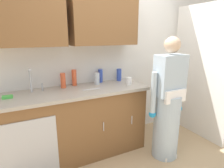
{
  "coord_description": "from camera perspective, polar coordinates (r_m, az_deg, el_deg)",
  "views": [
    {
      "loc": [
        -1.17,
        -1.63,
        1.63
      ],
      "look_at": [
        -0.06,
        0.55,
        1.0
      ],
      "focal_mm": 30.34,
      "sensor_mm": 36.0,
      "label": 1
    }
  ],
  "objects": [
    {
      "name": "cup_by_sink",
      "position": [
        2.72,
        5.11,
        0.88
      ],
      "size": [
        0.08,
        0.08,
        0.11
      ],
      "primitive_type": "cylinder",
      "color": "white",
      "rests_on": "countertop"
    },
    {
      "name": "bottle_soap",
      "position": [
        2.71,
        -11.31,
        1.9
      ],
      "size": [
        0.07,
        0.07,
        0.23
      ],
      "primitive_type": "cylinder",
      "color": "#E05933",
      "rests_on": "countertop"
    },
    {
      "name": "closet_door_panel",
      "position": [
        3.36,
        25.0,
        3.18
      ],
      "size": [
        0.04,
        1.1,
        2.1
      ],
      "primitive_type": "cube",
      "rotation": [
        0.0,
        0.0,
        1.57
      ],
      "color": "silver",
      "rests_on": "ground"
    },
    {
      "name": "kitchen_wall_with_uppers",
      "position": [
        2.82,
        -5.53,
        11.26
      ],
      "size": [
        4.8,
        0.44,
        2.7
      ],
      "color": "silver",
      "rests_on": "ground"
    },
    {
      "name": "bottle_dish_liquid",
      "position": [
        2.74,
        -4.56,
        1.63
      ],
      "size": [
        0.08,
        0.08,
        0.17
      ],
      "primitive_type": "cylinder",
      "color": "silver",
      "rests_on": "countertop"
    },
    {
      "name": "sponge",
      "position": [
        2.45,
        -28.98,
        -3.44
      ],
      "size": [
        0.11,
        0.07,
        0.03
      ],
      "primitive_type": "cube",
      "color": "#4CBF4C",
      "rests_on": "countertop"
    },
    {
      "name": "person_at_sink",
      "position": [
        2.62,
        16.36,
        -7.15
      ],
      "size": [
        0.55,
        0.34,
        1.62
      ],
      "color": "white",
      "rests_on": "ground"
    },
    {
      "name": "counter_cabinet",
      "position": [
        2.68,
        -11.06,
        -11.93
      ],
      "size": [
        1.9,
        0.62,
        0.9
      ],
      "color": "brown",
      "rests_on": "ground"
    },
    {
      "name": "sink",
      "position": [
        2.45,
        -21.82,
        -3.35
      ],
      "size": [
        0.5,
        0.36,
        0.35
      ],
      "color": "#B7BABF",
      "rests_on": "counter_cabinet"
    },
    {
      "name": "countertop",
      "position": [
        2.51,
        -11.52,
        -2.25
      ],
      "size": [
        1.96,
        0.66,
        0.04
      ],
      "primitive_type": "cube",
      "color": "#A8A093",
      "rests_on": "counter_cabinet"
    },
    {
      "name": "bottle_water_short",
      "position": [
        2.95,
        2.12,
        2.8
      ],
      "size": [
        0.07,
        0.07,
        0.19
      ],
      "primitive_type": "cylinder",
      "color": "#334CB2",
      "rests_on": "countertop"
    },
    {
      "name": "bottle_cleaner_spray",
      "position": [
        2.85,
        -3.52,
        2.5
      ],
      "size": [
        0.07,
        0.07,
        0.2
      ],
      "primitive_type": "cylinder",
      "color": "#334CB2",
      "rests_on": "countertop"
    },
    {
      "name": "bottle_water_tall",
      "position": [
        2.62,
        -14.54,
        1.02
      ],
      "size": [
        0.07,
        0.07,
        0.2
      ],
      "primitive_type": "cylinder",
      "color": "#E05933",
      "rests_on": "countertop"
    },
    {
      "name": "knife_on_counter",
      "position": [
        2.51,
        -6.25,
        -1.53
      ],
      "size": [
        0.24,
        0.03,
        0.01
      ],
      "primitive_type": "cube",
      "rotation": [
        0.0,
        0.0,
        0.02
      ],
      "color": "silver",
      "rests_on": "countertop"
    }
  ]
}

